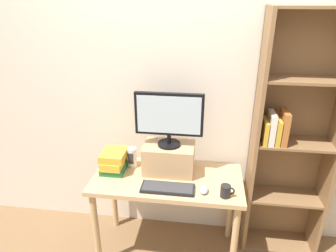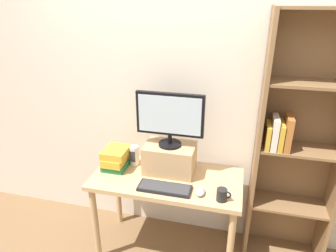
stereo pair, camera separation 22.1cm
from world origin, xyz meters
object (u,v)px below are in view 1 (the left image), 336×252
desk (167,188)px  riser_box (169,158)px  computer_monitor (169,117)px  computer_mouse (204,190)px  keyboard (168,188)px  coffee_mug (226,191)px  book_stack (114,161)px  desk_speaker (132,157)px  bookshelf_unit (291,140)px

desk → riser_box: bearing=89.7°
computer_monitor → computer_mouse: size_ratio=5.01×
keyboard → computer_mouse: size_ratio=3.78×
keyboard → computer_mouse: bearing=1.7°
keyboard → coffee_mug: size_ratio=3.82×
keyboard → coffee_mug: 0.42m
keyboard → computer_mouse: computer_mouse is taller
coffee_mug → keyboard: bearing=176.3°
book_stack → desk_speaker: size_ratio=1.40×
riser_box → coffee_mug: size_ratio=3.87×
bookshelf_unit → desk_speaker: bearing=-175.3°
keyboard → book_stack: size_ratio=1.69×
book_stack → coffee_mug: 0.91m
riser_box → computer_monitor: computer_monitor is taller
computer_monitor → keyboard: size_ratio=1.33×
computer_monitor → keyboard: bearing=-84.5°
desk → keyboard: bearing=-80.9°
desk → book_stack: book_stack is taller
computer_mouse → desk_speaker: 0.67m
riser_box → book_stack: size_ratio=1.71×
desk_speaker → coffee_mug: bearing=-22.7°
bookshelf_unit → desk_speaker: 1.27m
desk → riser_box: riser_box is taller
riser_box → computer_mouse: (0.29, -0.26, -0.10)m
bookshelf_unit → riser_box: bookshelf_unit is taller
keyboard → book_stack: book_stack is taller
bookshelf_unit → book_stack: 1.41m
coffee_mug → desk: bearing=157.2°
bookshelf_unit → computer_monitor: size_ratio=3.82×
desk → coffee_mug: size_ratio=11.37×
keyboard → computer_monitor: bearing=95.5°
book_stack → coffee_mug: book_stack is taller
bookshelf_unit → riser_box: bearing=-172.1°
coffee_mug → desk_speaker: desk_speaker is taller
riser_box → computer_monitor: 0.35m
coffee_mug → desk_speaker: (-0.76, 0.32, 0.04)m
riser_box → keyboard: riser_box is taller
book_stack → desk: bearing=-5.5°
desk → computer_monitor: 0.58m
desk → computer_monitor: (0.00, 0.10, 0.57)m
desk → computer_monitor: computer_monitor is taller
desk → computer_mouse: 0.35m
computer_monitor → keyboard: computer_monitor is taller
desk → computer_monitor: bearing=89.7°
desk → desk_speaker: bearing=157.4°
computer_mouse → book_stack: bearing=165.1°
desk → computer_mouse: bearing=-27.7°
coffee_mug → desk_speaker: 0.82m
bookshelf_unit → keyboard: 1.03m
riser_box → desk_speaker: riser_box is taller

